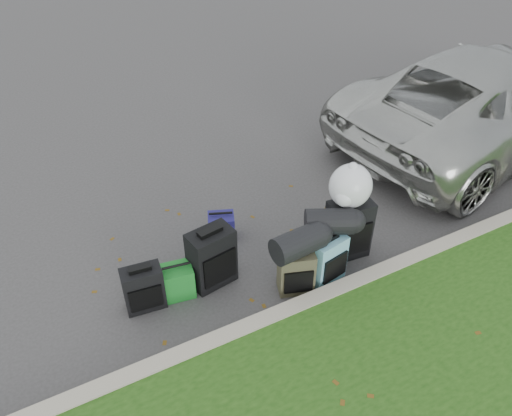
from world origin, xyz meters
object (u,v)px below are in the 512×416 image
suitcase_large_black_right (348,229)px  suv (489,99)px  suitcase_small_black (144,288)px  tote_green (178,281)px  suitcase_olive (296,272)px  tote_navy (221,227)px  suitcase_large_black_left (212,258)px  suitcase_teal (327,259)px

suitcase_large_black_right → suv: bearing=25.6°
suitcase_small_black → tote_green: suitcase_small_black is taller
suitcase_olive → tote_navy: size_ratio=1.54×
suitcase_large_black_left → tote_navy: suitcase_large_black_left is taller
suitcase_olive → suitcase_large_black_right: suitcase_large_black_right is taller
suitcase_large_black_left → suv: bearing=0.7°
suitcase_olive → suitcase_teal: 0.39m
suitcase_small_black → suitcase_large_black_left: suitcase_large_black_left is taller
suitcase_small_black → suitcase_large_black_right: 2.41m
suitcase_teal → tote_green: 1.66m
suitcase_olive → suitcase_small_black: bearing=179.8°
suitcase_olive → suitcase_teal: size_ratio=0.91×
suitcase_teal → tote_navy: size_ratio=1.69×
suitcase_large_black_right → suitcase_large_black_left: bearing=175.2°
suv → suitcase_large_black_left: 5.26m
suitcase_small_black → suitcase_teal: bearing=-9.4°
suitcase_teal → suitcase_large_black_right: 0.52m
suv → suitcase_large_black_left: (-5.17, -0.91, -0.39)m
suitcase_small_black → suitcase_teal: 2.01m
suitcase_large_black_left → suitcase_large_black_right: (1.60, -0.32, 0.02)m
suitcase_teal → suv: bearing=9.9°
suitcase_small_black → tote_navy: 1.36m
suitcase_teal → tote_navy: 1.42m
suitcase_small_black → tote_navy: bearing=35.0°
suitcase_large_black_left → tote_navy: size_ratio=2.07×
suitcase_small_black → suitcase_olive: suitcase_olive is taller
suitcase_small_black → suitcase_large_black_right: bearing=-1.1°
suitcase_small_black → tote_green: bearing=6.5°
tote_green → suitcase_small_black: bearing=-171.0°
suitcase_large_black_right → tote_navy: suitcase_large_black_right is taller
suitcase_olive → suitcase_large_black_right: size_ratio=0.70×
suitcase_olive → suv: bearing=37.4°
tote_navy → tote_green: bearing=-119.6°
suv → suitcase_large_black_left: size_ratio=7.53×
suv → suitcase_small_black: (-5.95, -0.92, -0.48)m
suitcase_teal → tote_green: size_ratio=1.53×
suv → suitcase_large_black_right: 3.79m
suitcase_small_black → suitcase_large_black_left: (0.79, 0.00, 0.09)m
suitcase_large_black_left → tote_navy: bearing=48.5°
suitcase_olive → tote_green: size_ratio=1.39×
suv → tote_green: bearing=92.3°
suitcase_teal → suitcase_large_black_right: size_ratio=0.77×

